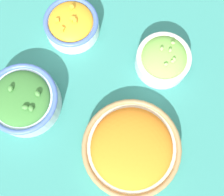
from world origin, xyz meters
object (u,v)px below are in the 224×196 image
object	(u,v)px
bowl_lettuce	(163,59)
bowl_squash	(72,24)
bowl_broccoli	(23,100)
bowl_carrots	(131,148)

from	to	relation	value
bowl_lettuce	bowl_squash	distance (m)	0.23
bowl_broccoli	bowl_carrots	xyz separation A→B (m)	(-0.26, -0.01, -0.01)
bowl_broccoli	bowl_squash	bearing A→B (deg)	-91.52
bowl_broccoli	bowl_lettuce	distance (m)	0.33
bowl_broccoli	bowl_lettuce	world-z (taller)	bowl_broccoli
bowl_carrots	bowl_squash	world-z (taller)	same
bowl_carrots	bowl_squash	distance (m)	0.32
bowl_broccoli	bowl_carrots	distance (m)	0.26
bowl_broccoli	bowl_squash	world-z (taller)	bowl_broccoli
bowl_carrots	bowl_squash	size ratio (longest dim) A/B	1.65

